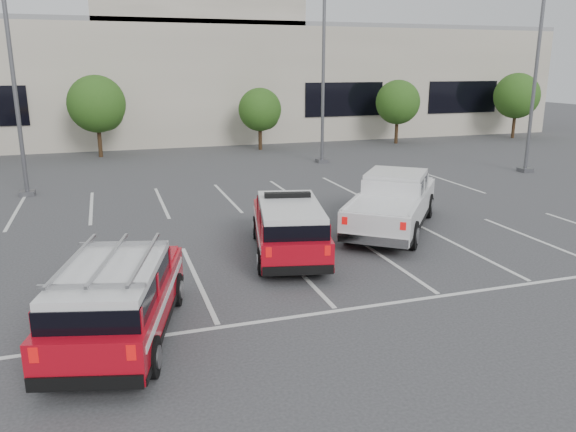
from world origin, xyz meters
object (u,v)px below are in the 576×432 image
object	(u,v)px
tree_far_right	(517,97)
light_pole_right	(536,69)
light_pole_left	(12,70)
ladder_suv	(118,305)
tree_right	(399,104)
fire_chief_suv	(289,231)
convention_building	(166,74)
light_pole_mid	(323,69)
tree_mid_left	(98,106)
tree_mid_right	(261,111)
white_pickup	(392,207)

from	to	relation	value
tree_far_right	light_pole_right	size ratio (longest dim) A/B	0.47
light_pole_left	ladder_suv	xyz separation A→B (m)	(3.32, -14.76, -4.42)
tree_right	light_pole_right	bearing A→B (deg)	-85.69
fire_chief_suv	light_pole_right	bearing A→B (deg)	41.69
convention_building	light_pole_mid	world-z (taller)	convention_building
light_pole_left	light_pole_right	world-z (taller)	same
tree_right	tree_far_right	xyz separation A→B (m)	(10.00, 0.00, 0.27)
tree_mid_left	tree_mid_right	xyz separation A→B (m)	(10.00, -0.00, -0.54)
tree_far_right	light_pole_mid	distance (m)	19.19
tree_mid_right	ladder_suv	world-z (taller)	tree_mid_right
ladder_suv	tree_right	bearing A→B (deg)	66.31
convention_building	tree_mid_left	distance (m)	11.19
white_pickup	tree_far_right	bearing A→B (deg)	81.22
light_pole_right	light_pole_left	bearing A→B (deg)	175.24
convention_building	ladder_suv	world-z (taller)	convention_building
fire_chief_suv	light_pole_left	bearing A→B (deg)	139.66
fire_chief_suv	ladder_suv	distance (m)	6.26
light_pole_left	light_pole_mid	world-z (taller)	same
tree_mid_left	tree_right	world-z (taller)	tree_mid_left
tree_mid_right	light_pole_left	world-z (taller)	light_pole_left
tree_mid_left	white_pickup	bearing A→B (deg)	-64.48
convention_building	fire_chief_suv	bearing A→B (deg)	-90.02
tree_far_right	white_pickup	distance (m)	28.47
convention_building	tree_right	world-z (taller)	convention_building
light_pole_left	light_pole_mid	bearing A→B (deg)	14.93
tree_mid_right	tree_right	xyz separation A→B (m)	(10.00, 0.00, 0.27)
tree_mid_right	ladder_suv	xyz separation A→B (m)	(-9.77, -24.81, -1.74)
tree_mid_right	white_pickup	xyz separation A→B (m)	(-0.77, -19.34, -1.76)
tree_right	light_pole_mid	size ratio (longest dim) A/B	0.43
tree_mid_right	white_pickup	distance (m)	19.44
light_pole_mid	light_pole_right	bearing A→B (deg)	-33.69
tree_right	ladder_suv	size ratio (longest dim) A/B	0.86
tree_mid_left	light_pole_left	xyz separation A→B (m)	(-3.09, -10.05, 2.14)
fire_chief_suv	convention_building	bearing A→B (deg)	102.56
tree_mid_left	light_pole_right	size ratio (longest dim) A/B	0.47
convention_building	tree_mid_right	bearing A→B (deg)	-63.43
fire_chief_suv	white_pickup	distance (m)	4.42
light_pole_left	light_pole_right	distance (m)	24.08
light_pole_right	convention_building	bearing A→B (deg)	125.89
light_pole_mid	tree_right	bearing A→B (deg)	36.77
tree_mid_left	tree_far_right	distance (m)	30.00
convention_building	fire_chief_suv	xyz separation A→B (m)	(-0.01, -30.68, -4.00)
convention_building	white_pickup	distance (m)	29.72
fire_chief_suv	ladder_suv	xyz separation A→B (m)	(-4.85, -3.95, 0.04)
tree_mid_right	tree_far_right	distance (m)	20.01
fire_chief_suv	light_pole_mid	bearing A→B (deg)	77.83
convention_building	light_pole_left	distance (m)	21.49
tree_mid_left	ladder_suv	bearing A→B (deg)	-89.48
light_pole_mid	white_pickup	world-z (taller)	light_pole_mid
light_pole_left	white_pickup	xyz separation A→B (m)	(12.33, -9.30, -4.44)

